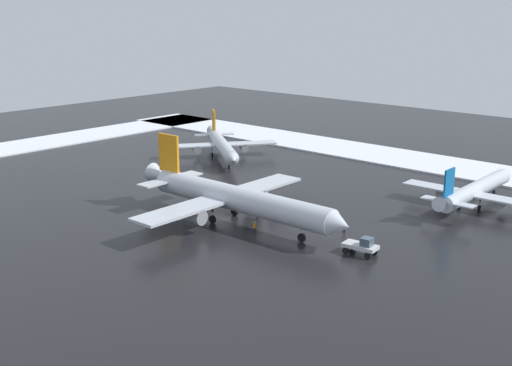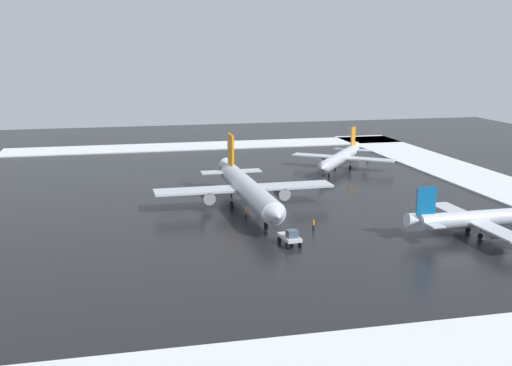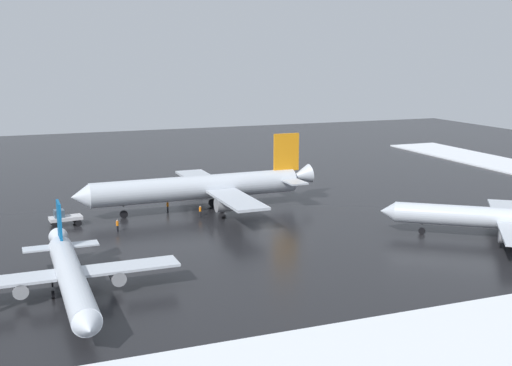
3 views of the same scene
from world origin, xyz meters
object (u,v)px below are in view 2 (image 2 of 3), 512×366
(ground_crew_by_nose_gear, at_px, (269,206))
(ground_crew_mid_apron, at_px, (313,224))
(airplane_parked_starboard, at_px, (341,158))
(ground_crew_near_tug, at_px, (246,213))
(airplane_distant_tail, at_px, (485,218))
(airplane_far_rear, at_px, (248,189))
(pushback_tug, at_px, (290,237))

(ground_crew_by_nose_gear, distance_m, ground_crew_mid_apron, 13.87)
(airplane_parked_starboard, relative_size, ground_crew_near_tug, 15.02)
(airplane_distant_tail, height_order, ground_crew_near_tug, airplane_distant_tail)
(airplane_far_rear, distance_m, ground_crew_near_tug, 6.30)
(airplane_far_rear, relative_size, ground_crew_by_nose_gear, 23.14)
(airplane_far_rear, bearing_deg, ground_crew_near_tug, -16.76)
(airplane_far_rear, bearing_deg, airplane_distant_tail, 53.37)
(ground_crew_mid_apron, bearing_deg, ground_crew_by_nose_gear, -118.81)
(airplane_far_rear, relative_size, ground_crew_near_tug, 23.14)
(airplane_far_rear, height_order, ground_crew_near_tug, airplane_far_rear)
(airplane_distant_tail, relative_size, ground_crew_mid_apron, 16.10)
(ground_crew_by_nose_gear, bearing_deg, airplane_parked_starboard, 168.94)
(ground_crew_by_nose_gear, xyz_separation_m, ground_crew_mid_apron, (-13.28, -3.98, 0.00))
(airplane_distant_tail, height_order, ground_crew_mid_apron, airplane_distant_tail)
(airplane_parked_starboard, height_order, ground_crew_by_nose_gear, airplane_parked_starboard)
(ground_crew_by_nose_gear, bearing_deg, pushback_tug, 21.43)
(airplane_distant_tail, distance_m, ground_crew_near_tug, 38.39)
(airplane_distant_tail, xyz_separation_m, ground_crew_near_tug, (17.93, 33.90, -1.74))
(airplane_parked_starboard, distance_m, ground_crew_mid_apron, 52.05)
(pushback_tug, bearing_deg, airplane_distant_tail, 80.61)
(pushback_tug, height_order, ground_crew_near_tug, pushback_tug)
(ground_crew_by_nose_gear, xyz_separation_m, ground_crew_near_tug, (-3.92, 5.03, 0.00))
(airplane_far_rear, xyz_separation_m, pushback_tug, (-21.51, -1.66, -2.61))
(ground_crew_mid_apron, xyz_separation_m, ground_crew_near_tug, (9.37, 9.01, 0.00))
(ground_crew_by_nose_gear, bearing_deg, airplane_distant_tail, 79.56)
(airplane_parked_starboard, height_order, ground_crew_near_tug, airplane_parked_starboard)
(ground_crew_mid_apron, height_order, ground_crew_near_tug, same)
(airplane_far_rear, xyz_separation_m, ground_crew_near_tug, (-5.37, 1.53, -2.92))
(airplane_distant_tail, relative_size, airplane_parked_starboard, 1.07)
(airplane_parked_starboard, bearing_deg, ground_crew_mid_apron, 10.84)
(ground_crew_mid_apron, bearing_deg, airplane_parked_starboard, -160.69)
(airplane_parked_starboard, distance_m, pushback_tug, 60.69)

